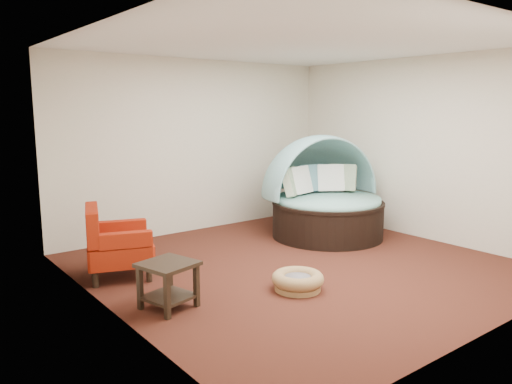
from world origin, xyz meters
TOP-DOWN VIEW (x-y plane):
  - floor at (0.00, 0.00)m, footprint 5.00×5.00m
  - wall_back at (0.00, 2.50)m, footprint 5.00×0.00m
  - wall_front at (0.00, -2.50)m, footprint 5.00×0.00m
  - wall_left at (-2.50, 0.00)m, footprint 0.00×5.00m
  - wall_right at (2.50, 0.00)m, footprint 0.00×5.00m
  - ceiling at (0.00, 0.00)m, footprint 5.00×5.00m
  - canopy_daybed at (1.37, 0.92)m, footprint 2.10×2.05m
  - pet_basket at (-0.61, -0.64)m, footprint 0.69×0.69m
  - red_armchair at (-2.05, 1.03)m, footprint 0.96×0.96m
  - side_table at (-2.00, -0.21)m, footprint 0.61×0.61m

SIDE VIEW (x-z plane):
  - floor at x=0.00m, z-range 0.00..0.00m
  - pet_basket at x=-0.61m, z-range 0.00..0.21m
  - side_table at x=-2.00m, z-range 0.07..0.55m
  - red_armchair at x=-2.05m, z-range -0.04..0.85m
  - canopy_daybed at x=1.37m, z-range -0.06..1.55m
  - wall_back at x=0.00m, z-range -1.10..3.90m
  - wall_front at x=0.00m, z-range -1.10..3.90m
  - wall_left at x=-2.50m, z-range -1.10..3.90m
  - wall_right at x=2.50m, z-range -1.10..3.90m
  - ceiling at x=0.00m, z-range 2.80..2.80m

